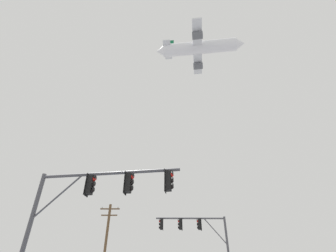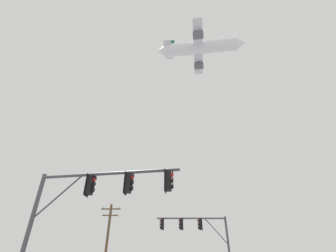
# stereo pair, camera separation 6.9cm
# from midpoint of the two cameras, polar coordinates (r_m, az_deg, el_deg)

# --- Properties ---
(signal_pole_near) EXTENTS (6.84, 1.20, 6.10)m
(signal_pole_near) POSITION_cam_midpoint_polar(r_m,az_deg,el_deg) (12.19, -17.33, -15.87)
(signal_pole_near) COLOR #4C4C51
(signal_pole_near) RESTS_ON ground
(signal_pole_far) EXTENTS (6.34, 0.51, 6.67)m
(signal_pole_far) POSITION_cam_midpoint_polar(r_m,az_deg,el_deg) (23.83, 7.32, -23.73)
(signal_pole_far) COLOR #4C4C51
(signal_pole_far) RESTS_ON ground
(utility_pole) EXTENTS (2.20, 0.28, 9.16)m
(utility_pole) POSITION_cam_midpoint_polar(r_m,az_deg,el_deg) (29.51, -14.25, -25.36)
(utility_pole) COLOR brown
(utility_pole) RESTS_ON ground
(airplane) EXTENTS (20.43, 15.79, 5.56)m
(airplane) POSITION_cam_midpoint_polar(r_m,az_deg,el_deg) (59.60, 7.40, 17.60)
(airplane) COLOR white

